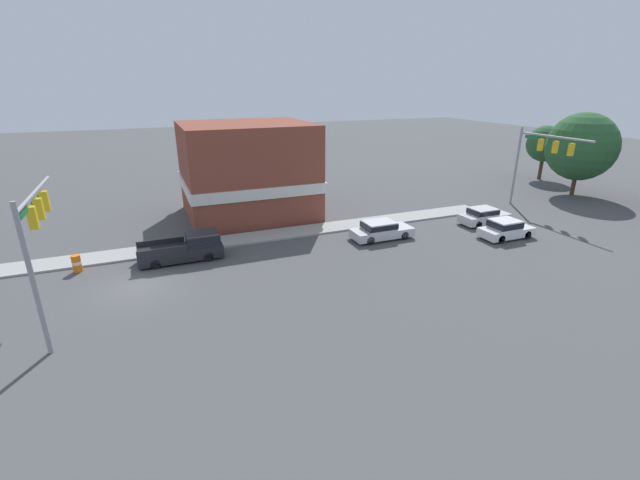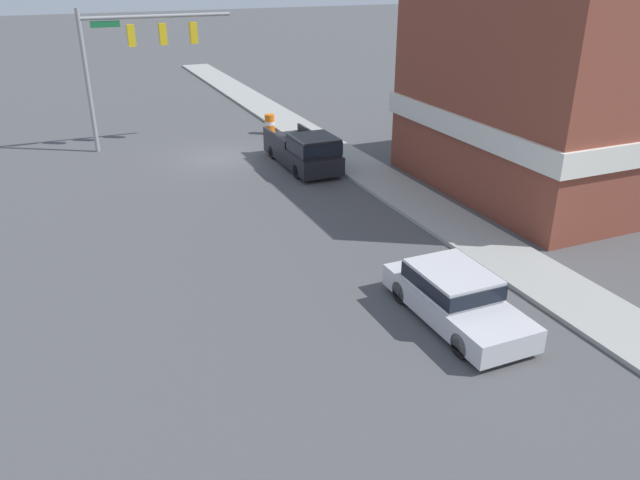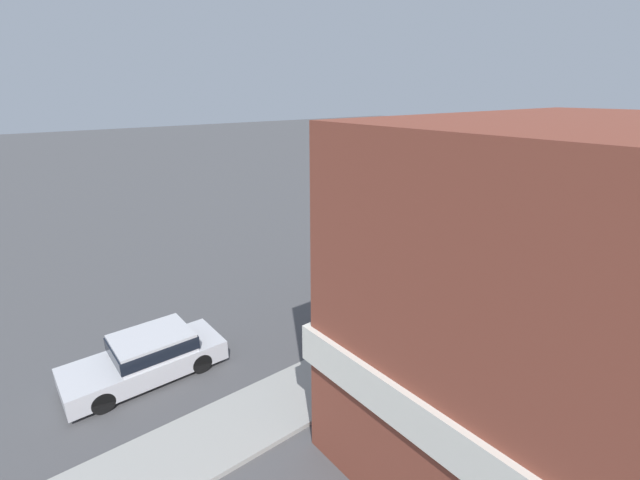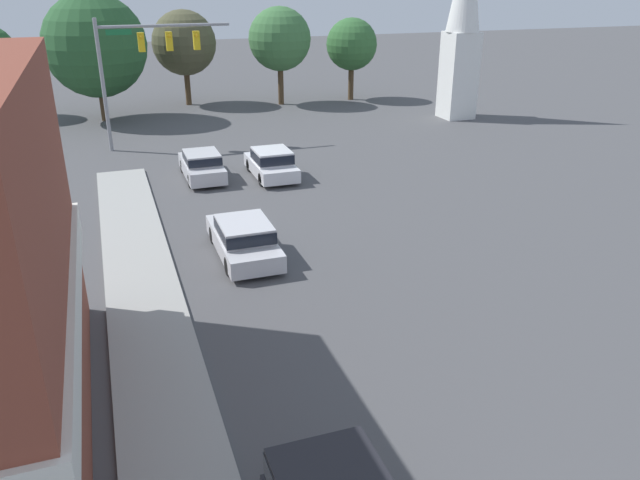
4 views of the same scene
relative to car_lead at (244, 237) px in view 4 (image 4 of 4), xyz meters
The scene contains 9 objects.
far_signal_assembly 18.05m from the car_lead, 95.21° to the left, with size 7.58×0.49×7.48m.
car_lead is the anchor object (origin of this frame).
car_oncoming 9.77m from the car_lead, 68.77° to the left, with size 1.90×4.23×1.49m.
car_second_ahead 10.05m from the car_lead, 89.32° to the left, with size 1.81×4.35×1.43m.
church_steeple 28.12m from the car_lead, 43.09° to the left, with size 2.33×2.33×13.29m.
backdrop_tree_left_mid 26.82m from the car_lead, 99.14° to the left, with size 6.98×6.98×8.65m.
backdrop_tree_center 30.39m from the car_lead, 85.52° to the left, with size 4.93×4.93×7.23m.
backdrop_tree_right_mid 29.61m from the car_lead, 71.30° to the left, with size 4.83×4.83×7.45m.
backdrop_tree_right_far 32.00m from the car_lead, 60.95° to the left, with size 4.11×4.11×6.50m.
Camera 4 is at (-6.22, -3.34, 9.74)m, focal length 35.00 mm.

